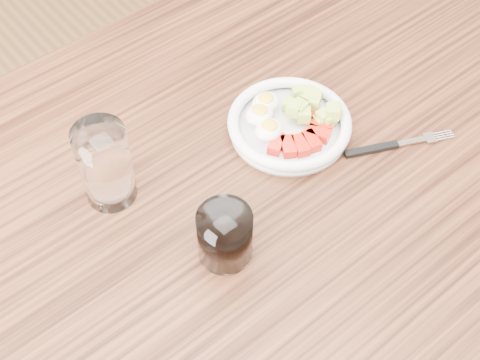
% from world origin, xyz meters
% --- Properties ---
extents(dining_table, '(1.50, 0.90, 0.77)m').
position_xyz_m(dining_table, '(0.00, 0.00, 0.67)').
color(dining_table, brown).
rests_on(dining_table, ground).
extents(bowl, '(0.19, 0.19, 0.05)m').
position_xyz_m(bowl, '(0.12, 0.06, 0.79)').
color(bowl, white).
rests_on(bowl, dining_table).
extents(fork, '(0.17, 0.09, 0.01)m').
position_xyz_m(fork, '(0.22, -0.07, 0.77)').
color(fork, black).
rests_on(fork, dining_table).
extents(water_glass, '(0.07, 0.07, 0.13)m').
position_xyz_m(water_glass, '(-0.15, 0.13, 0.84)').
color(water_glass, white).
rests_on(water_glass, dining_table).
extents(coffee_glass, '(0.07, 0.07, 0.08)m').
position_xyz_m(coffee_glass, '(-0.09, -0.06, 0.81)').
color(coffee_glass, white).
rests_on(coffee_glass, dining_table).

